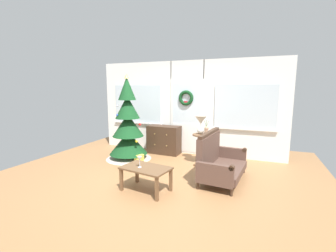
# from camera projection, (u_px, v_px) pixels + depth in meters

# --- Properties ---
(ground_plane) EXTENTS (6.76, 6.76, 0.00)m
(ground_plane) POSITION_uv_depth(u_px,v_px,m) (156.00, 179.00, 4.68)
(ground_plane) COLOR #996B42
(back_wall_with_door) EXTENTS (5.20, 0.19, 2.55)m
(back_wall_with_door) POSITION_uv_depth(u_px,v_px,m) (187.00, 108.00, 6.38)
(back_wall_with_door) COLOR white
(back_wall_with_door) RESTS_ON ground
(christmas_tree) EXTENTS (1.16, 1.16, 2.17)m
(christmas_tree) POSITION_uv_depth(u_px,v_px,m) (128.00, 129.00, 5.92)
(christmas_tree) COLOR #4C331E
(christmas_tree) RESTS_ON ground
(dresser_cabinet) EXTENTS (0.92, 0.47, 0.78)m
(dresser_cabinet) POSITION_uv_depth(u_px,v_px,m) (164.00, 140.00, 6.46)
(dresser_cabinet) COLOR #3D281C
(dresser_cabinet) RESTS_ON ground
(settee_sofa) EXTENTS (0.83, 1.42, 0.96)m
(settee_sofa) POSITION_uv_depth(u_px,v_px,m) (218.00, 161.00, 4.59)
(settee_sofa) COLOR #3D281C
(settee_sofa) RESTS_ON ground
(side_table) EXTENTS (0.50, 0.48, 0.73)m
(side_table) POSITION_uv_depth(u_px,v_px,m) (202.00, 143.00, 5.52)
(side_table) COLOR brown
(side_table) RESTS_ON ground
(table_lamp) EXTENTS (0.28, 0.28, 0.44)m
(table_lamp) POSITION_uv_depth(u_px,v_px,m) (201.00, 122.00, 5.50)
(table_lamp) COLOR silver
(table_lamp) RESTS_ON side_table
(flower_vase) EXTENTS (0.11, 0.10, 0.35)m
(flower_vase) POSITION_uv_depth(u_px,v_px,m) (206.00, 130.00, 5.37)
(flower_vase) COLOR tan
(flower_vase) RESTS_ON side_table
(coffee_table) EXTENTS (0.91, 0.65, 0.43)m
(coffee_table) POSITION_uv_depth(u_px,v_px,m) (146.00, 171.00, 4.07)
(coffee_table) COLOR brown
(coffee_table) RESTS_ON ground
(wine_glass) EXTENTS (0.08, 0.08, 0.20)m
(wine_glass) POSITION_uv_depth(u_px,v_px,m) (140.00, 160.00, 4.03)
(wine_glass) COLOR silver
(wine_glass) RESTS_ON coffee_table
(gift_box) EXTENTS (0.19, 0.17, 0.19)m
(gift_box) POSITION_uv_depth(u_px,v_px,m) (139.00, 158.00, 5.72)
(gift_box) COLOR #D8C64C
(gift_box) RESTS_ON ground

